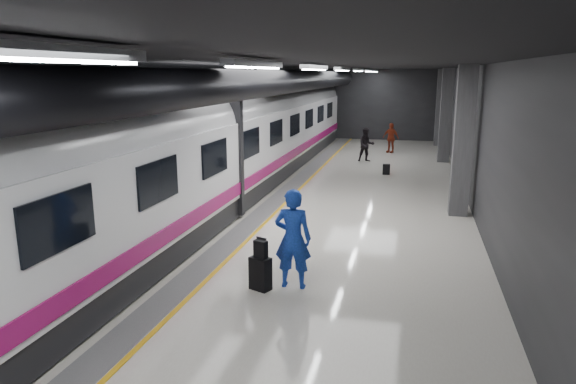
# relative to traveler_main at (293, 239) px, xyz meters

# --- Properties ---
(ground) EXTENTS (40.00, 40.00, 0.00)m
(ground) POSITION_rel_traveler_main_xyz_m (-0.88, 4.59, -1.03)
(ground) COLOR silver
(ground) RESTS_ON ground
(platform_hall) EXTENTS (10.02, 40.02, 4.51)m
(platform_hall) POSITION_rel_traveler_main_xyz_m (-1.17, 5.54, 2.51)
(platform_hall) COLOR black
(platform_hall) RESTS_ON ground
(train) EXTENTS (3.05, 38.00, 4.05)m
(train) POSITION_rel_traveler_main_xyz_m (-4.13, 4.59, 1.04)
(train) COLOR black
(train) RESTS_ON ground
(traveler_main) EXTENTS (0.76, 0.52, 2.05)m
(traveler_main) POSITION_rel_traveler_main_xyz_m (0.00, 0.00, 0.00)
(traveler_main) COLOR blue
(traveler_main) RESTS_ON ground
(suitcase_main) EXTENTS (0.48, 0.40, 0.67)m
(suitcase_main) POSITION_rel_traveler_main_xyz_m (-0.60, -0.29, -0.69)
(suitcase_main) COLOR black
(suitcase_main) RESTS_ON ground
(shoulder_bag) EXTENTS (0.30, 0.23, 0.36)m
(shoulder_bag) POSITION_rel_traveler_main_xyz_m (-0.59, -0.29, -0.17)
(shoulder_bag) COLOR black
(shoulder_bag) RESTS_ON suitcase_main
(traveler_far_a) EXTENTS (0.96, 0.85, 1.65)m
(traveler_far_a) POSITION_rel_traveler_main_xyz_m (-0.03, 15.69, -0.20)
(traveler_far_a) COLOR black
(traveler_far_a) RESTS_ON ground
(traveler_far_b) EXTENTS (1.03, 0.77, 1.62)m
(traveler_far_b) POSITION_rel_traveler_main_xyz_m (0.99, 18.98, -0.21)
(traveler_far_b) COLOR maroon
(traveler_far_b) RESTS_ON ground
(suitcase_far) EXTENTS (0.32, 0.23, 0.45)m
(suitcase_far) POSITION_rel_traveler_main_xyz_m (1.15, 12.55, -0.80)
(suitcase_far) COLOR black
(suitcase_far) RESTS_ON ground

